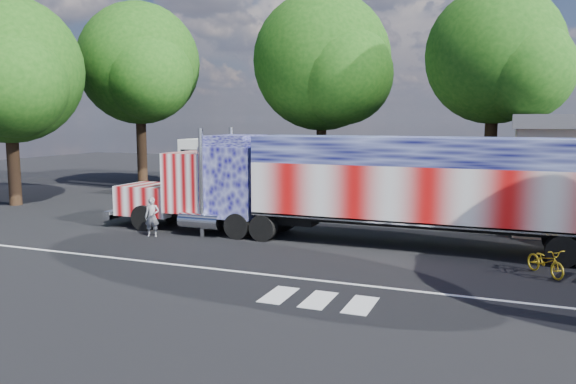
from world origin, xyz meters
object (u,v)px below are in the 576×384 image
at_px(semi_truck, 364,185).
at_px(tree_ne_a, 497,56).
at_px(woman, 152,217).
at_px(coach_bus, 286,171).
at_px(tree_n_mid, 324,62).
at_px(bicycle, 546,262).
at_px(tree_w_a, 9,70).
at_px(tree_nw_a, 140,64).

height_order(semi_truck, tree_ne_a, tree_ne_a).
distance_m(woman, tree_ne_a, 20.88).
xyz_separation_m(coach_bus, tree_n_mid, (0.06, 6.90, 6.92)).
relative_size(coach_bus, woman, 7.64).
bearing_deg(bicycle, tree_n_mid, 91.48).
bearing_deg(bicycle, tree_ne_a, 63.25).
bearing_deg(tree_w_a, tree_ne_a, 20.78).
xyz_separation_m(tree_n_mid, tree_ne_a, (11.24, -3.34, -0.39)).
distance_m(semi_truck, woman, 9.08).
bearing_deg(tree_n_mid, tree_w_a, -137.92).
distance_m(tree_n_mid, tree_w_a, 19.60).
relative_size(bicycle, tree_w_a, 0.14).
relative_size(tree_n_mid, tree_ne_a, 1.10).
bearing_deg(tree_nw_a, tree_n_mid, 17.86).
bearing_deg(bicycle, semi_truck, 124.01).
distance_m(woman, tree_w_a, 15.06).
bearing_deg(woman, tree_w_a, 140.57).
xyz_separation_m(semi_truck, coach_bus, (-6.83, 8.62, -0.42)).
xyz_separation_m(tree_nw_a, tree_n_mid, (12.25, 3.95, 0.07)).
bearing_deg(coach_bus, tree_w_a, -156.74).
xyz_separation_m(tree_n_mid, tree_w_a, (-14.52, -13.11, -1.14)).
bearing_deg(tree_nw_a, tree_w_a, -103.95).
distance_m(semi_truck, coach_bus, 11.01).
bearing_deg(tree_w_a, bicycle, -10.01).
relative_size(coach_bus, bicycle, 7.56).
height_order(coach_bus, tree_ne_a, tree_ne_a).
height_order(woman, tree_n_mid, tree_n_mid).
height_order(tree_n_mid, tree_ne_a, tree_n_mid).
bearing_deg(semi_truck, tree_w_a, 173.56).
xyz_separation_m(bicycle, tree_ne_a, (-2.17, 14.71, 8.04)).
bearing_deg(woman, bicycle, -21.26).
distance_m(bicycle, tree_ne_a, 16.90).
bearing_deg(semi_truck, woman, -166.35).
distance_m(semi_truck, tree_ne_a, 14.34).
bearing_deg(tree_n_mid, semi_truck, -66.41).
bearing_deg(coach_bus, bicycle, -39.62).
distance_m(coach_bus, tree_w_a, 16.77).
bearing_deg(woman, tree_nw_a, 107.31).
bearing_deg(tree_ne_a, bicycle, -81.62).
height_order(woman, tree_w_a, tree_w_a).
bearing_deg(tree_n_mid, coach_bus, -90.50).
relative_size(tree_nw_a, tree_w_a, 1.09).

